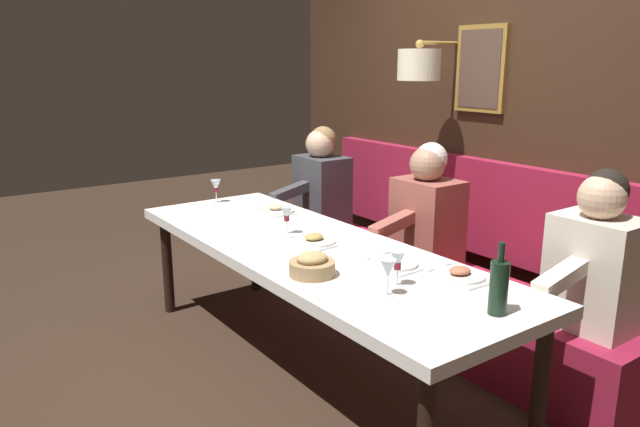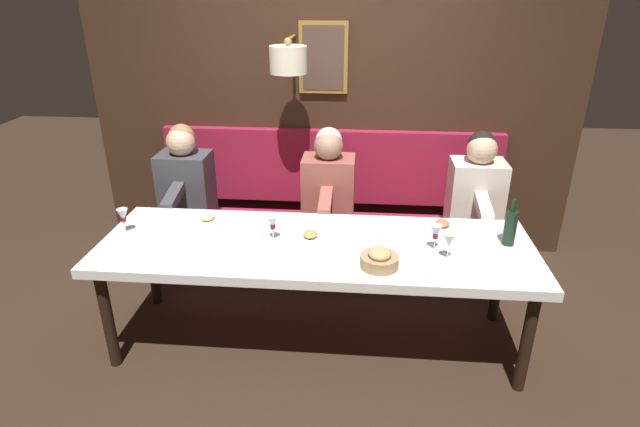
% 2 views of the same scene
% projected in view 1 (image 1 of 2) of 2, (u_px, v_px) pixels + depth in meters
% --- Properties ---
extents(ground_plane, '(12.00, 12.00, 0.00)m').
position_uv_depth(ground_plane, '(311.00, 367.00, 3.47)').
color(ground_plane, '#332319').
extents(dining_table, '(0.90, 2.70, 0.74)m').
position_uv_depth(dining_table, '(310.00, 256.00, 3.30)').
color(dining_table, white).
rests_on(dining_table, ground_plane).
extents(banquette_bench, '(0.52, 2.90, 0.45)m').
position_uv_depth(banquette_bench, '(422.00, 297.00, 3.92)').
color(banquette_bench, maroon).
rests_on(banquette_bench, ground_plane).
extents(back_wall_panel, '(0.59, 4.10, 2.90)m').
position_uv_depth(back_wall_panel, '(491.00, 117.00, 3.96)').
color(back_wall_panel, '#382316').
rests_on(back_wall_panel, ground_plane).
extents(diner_nearest, '(0.60, 0.40, 0.79)m').
position_uv_depth(diner_nearest, '(596.00, 257.00, 2.87)').
color(diner_nearest, beige).
rests_on(diner_nearest, banquette_bench).
extents(diner_near, '(0.60, 0.40, 0.79)m').
position_uv_depth(diner_near, '(427.00, 210.00, 3.76)').
color(diner_near, '#934C42').
rests_on(diner_near, banquette_bench).
extents(diner_middle, '(0.60, 0.40, 0.79)m').
position_uv_depth(diner_middle, '(321.00, 181.00, 4.65)').
color(diner_middle, '#3D3D42').
rests_on(diner_middle, banquette_bench).
extents(place_setting_0, '(0.24, 0.32, 0.01)m').
position_uv_depth(place_setting_0, '(394.00, 263.00, 2.98)').
color(place_setting_0, silver).
rests_on(place_setting_0, dining_table).
extents(place_setting_1, '(0.24, 0.31, 0.05)m').
position_uv_depth(place_setting_1, '(277.00, 209.00, 4.03)').
color(place_setting_1, silver).
rests_on(place_setting_1, dining_table).
extents(place_setting_2, '(0.24, 0.32, 0.05)m').
position_uv_depth(place_setting_2, '(314.00, 240.00, 3.34)').
color(place_setting_2, white).
rests_on(place_setting_2, dining_table).
extents(place_setting_3, '(0.24, 0.32, 0.05)m').
position_uv_depth(place_setting_3, '(460.00, 274.00, 2.81)').
color(place_setting_3, silver).
rests_on(place_setting_3, dining_table).
extents(wine_glass_0, '(0.07, 0.07, 0.16)m').
position_uv_depth(wine_glass_0, '(216.00, 186.00, 4.26)').
color(wine_glass_0, silver).
rests_on(wine_glass_0, dining_table).
extents(wine_glass_1, '(0.07, 0.07, 0.16)m').
position_uv_depth(wine_glass_1, '(388.00, 270.00, 2.56)').
color(wine_glass_1, silver).
rests_on(wine_glass_1, dining_table).
extents(wine_glass_2, '(0.07, 0.07, 0.16)m').
position_uv_depth(wine_glass_2, '(398.00, 262.00, 2.68)').
color(wine_glass_2, silver).
rests_on(wine_glass_2, dining_table).
extents(wine_glass_3, '(0.07, 0.07, 0.16)m').
position_uv_depth(wine_glass_3, '(287.00, 215.00, 3.48)').
color(wine_glass_3, silver).
rests_on(wine_glass_3, dining_table).
extents(wine_bottle, '(0.08, 0.08, 0.30)m').
position_uv_depth(wine_bottle, '(499.00, 287.00, 2.38)').
color(wine_bottle, black).
rests_on(wine_bottle, dining_table).
extents(bread_bowl, '(0.22, 0.22, 0.12)m').
position_uv_depth(bread_bowl, '(312.00, 266.00, 2.83)').
color(bread_bowl, '#9E7F56').
rests_on(bread_bowl, dining_table).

